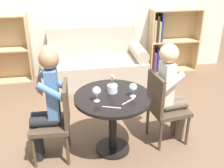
{
  "coord_description": "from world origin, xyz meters",
  "views": [
    {
      "loc": [
        -0.46,
        -2.63,
        2.17
      ],
      "look_at": [
        0.0,
        0.05,
        0.84
      ],
      "focal_mm": 45.0,
      "sensor_mm": 36.0,
      "label": 1
    }
  ],
  "objects": [
    {
      "name": "round_table",
      "position": [
        0.0,
        0.0,
        0.56
      ],
      "size": [
        0.85,
        0.85,
        0.72
      ],
      "color": "black",
      "rests_on": "ground_plane"
    },
    {
      "name": "knife_left_setting",
      "position": [
        0.14,
        -0.14,
        0.72
      ],
      "size": [
        0.16,
        0.12,
        0.0
      ],
      "color": "silver",
      "rests_on": "round_table"
    },
    {
      "name": "ground_plane",
      "position": [
        0.0,
        0.0,
        0.0
      ],
      "size": [
        16.0,
        16.0,
        0.0
      ],
      "primitive_type": "plane",
      "color": "brown"
    },
    {
      "name": "person_right",
      "position": [
        0.71,
        0.1,
        0.67
      ],
      "size": [
        0.45,
        0.38,
        1.24
      ],
      "rotation": [
        0.0,
        0.0,
        1.71
      ],
      "color": "brown",
      "rests_on": "ground_plane"
    },
    {
      "name": "flower_vase",
      "position": [
        0.01,
        0.09,
        0.78
      ],
      "size": [
        0.11,
        0.11,
        0.22
      ],
      "color": "silver",
      "rests_on": "round_table"
    },
    {
      "name": "bookshelf_right",
      "position": [
        1.42,
        2.22,
        0.56
      ],
      "size": [
        0.93,
        0.28,
        1.18
      ],
      "color": "tan",
      "rests_on": "ground_plane"
    },
    {
      "name": "back_wall",
      "position": [
        0.0,
        2.37,
        1.35
      ],
      "size": [
        5.2,
        0.05,
        2.7
      ],
      "color": "silver",
      "rests_on": "ground_plane"
    },
    {
      "name": "chair_left",
      "position": [
        -0.62,
        0.01,
        0.49
      ],
      "size": [
        0.44,
        0.44,
        0.9
      ],
      "rotation": [
        0.0,
        0.0,
        -1.63
      ],
      "color": "#473828",
      "rests_on": "ground_plane"
    },
    {
      "name": "person_left",
      "position": [
        -0.71,
        0.01,
        0.69
      ],
      "size": [
        0.43,
        0.36,
        1.29
      ],
      "rotation": [
        0.0,
        0.0,
        -1.63
      ],
      "color": "black",
      "rests_on": "ground_plane"
    },
    {
      "name": "wine_glass_right",
      "position": [
        0.21,
        -0.04,
        0.83
      ],
      "size": [
        0.08,
        0.08,
        0.15
      ],
      "color": "white",
      "rests_on": "round_table"
    },
    {
      "name": "wine_glass_left",
      "position": [
        -0.18,
        -0.08,
        0.84
      ],
      "size": [
        0.09,
        0.09,
        0.16
      ],
      "color": "white",
      "rests_on": "round_table"
    },
    {
      "name": "fork_left_setting",
      "position": [
        -0.05,
        -0.23,
        0.72
      ],
      "size": [
        0.18,
        0.08,
        0.0
      ],
      "color": "silver",
      "rests_on": "round_table"
    },
    {
      "name": "couch",
      "position": [
        0.0,
        1.94,
        0.31
      ],
      "size": [
        1.77,
        0.8,
        0.92
      ],
      "color": "#B7A893",
      "rests_on": "ground_plane"
    },
    {
      "name": "chair_right",
      "position": [
        0.62,
        0.08,
        0.49
      ],
      "size": [
        0.48,
        0.48,
        0.9
      ],
      "rotation": [
        0.0,
        0.0,
        1.71
      ],
      "color": "#473828",
      "rests_on": "ground_plane"
    }
  ]
}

